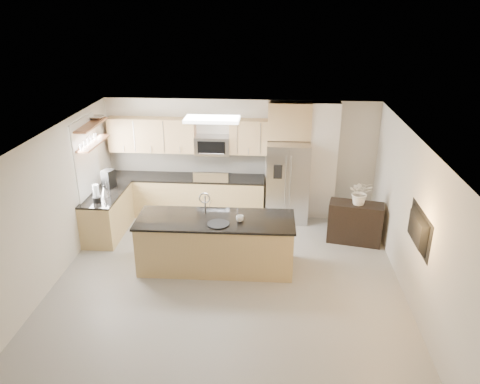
# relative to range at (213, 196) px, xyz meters

# --- Properties ---
(floor) EXTENTS (6.50, 6.50, 0.00)m
(floor) POSITION_rel_range_xyz_m (0.60, -2.92, -0.47)
(floor) COLOR gray
(floor) RESTS_ON ground
(ceiling) EXTENTS (6.00, 6.50, 0.02)m
(ceiling) POSITION_rel_range_xyz_m (0.60, -2.92, 2.13)
(ceiling) COLOR white
(ceiling) RESTS_ON wall_back
(wall_back) EXTENTS (6.00, 0.02, 2.60)m
(wall_back) POSITION_rel_range_xyz_m (0.60, 0.33, 0.83)
(wall_back) COLOR beige
(wall_back) RESTS_ON floor
(wall_front) EXTENTS (6.00, 0.02, 2.60)m
(wall_front) POSITION_rel_range_xyz_m (0.60, -6.17, 0.83)
(wall_front) COLOR beige
(wall_front) RESTS_ON floor
(wall_left) EXTENTS (0.02, 6.50, 2.60)m
(wall_left) POSITION_rel_range_xyz_m (-2.40, -2.92, 0.83)
(wall_left) COLOR beige
(wall_left) RESTS_ON floor
(wall_right) EXTENTS (0.02, 6.50, 2.60)m
(wall_right) POSITION_rel_range_xyz_m (3.60, -2.92, 0.83)
(wall_right) COLOR beige
(wall_right) RESTS_ON floor
(back_counter) EXTENTS (3.55, 0.66, 1.44)m
(back_counter) POSITION_rel_range_xyz_m (-0.63, 0.01, -0.00)
(back_counter) COLOR tan
(back_counter) RESTS_ON floor
(left_counter) EXTENTS (0.66, 1.50, 0.92)m
(left_counter) POSITION_rel_range_xyz_m (-2.07, -1.07, -0.01)
(left_counter) COLOR tan
(left_counter) RESTS_ON floor
(range) EXTENTS (0.76, 0.64, 1.14)m
(range) POSITION_rel_range_xyz_m (0.00, 0.00, 0.00)
(range) COLOR black
(range) RESTS_ON floor
(upper_cabinets) EXTENTS (3.50, 0.33, 0.75)m
(upper_cabinets) POSITION_rel_range_xyz_m (-0.70, 0.16, 1.35)
(upper_cabinets) COLOR tan
(upper_cabinets) RESTS_ON wall_back
(microwave) EXTENTS (0.76, 0.40, 0.40)m
(microwave) POSITION_rel_range_xyz_m (0.00, 0.12, 1.16)
(microwave) COLOR #ABABAE
(microwave) RESTS_ON upper_cabinets
(refrigerator) EXTENTS (0.92, 0.78, 1.78)m
(refrigerator) POSITION_rel_range_xyz_m (1.66, -0.05, 0.42)
(refrigerator) COLOR #ABABAE
(refrigerator) RESTS_ON floor
(partition_column) EXTENTS (0.60, 0.30, 2.60)m
(partition_column) POSITION_rel_range_xyz_m (2.42, 0.18, 0.83)
(partition_column) COLOR white
(partition_column) RESTS_ON floor
(window) EXTENTS (0.04, 1.15, 1.65)m
(window) POSITION_rel_range_xyz_m (-2.38, -1.07, 1.18)
(window) COLOR white
(window) RESTS_ON wall_left
(shelf_lower) EXTENTS (0.30, 1.20, 0.04)m
(shelf_lower) POSITION_rel_range_xyz_m (-2.25, -0.97, 1.48)
(shelf_lower) COLOR brown
(shelf_lower) RESTS_ON wall_left
(shelf_upper) EXTENTS (0.30, 1.20, 0.04)m
(shelf_upper) POSITION_rel_range_xyz_m (-2.25, -0.97, 1.85)
(shelf_upper) COLOR brown
(shelf_upper) RESTS_ON wall_left
(ceiling_fixture) EXTENTS (1.00, 0.50, 0.06)m
(ceiling_fixture) POSITION_rel_range_xyz_m (0.20, -1.32, 2.09)
(ceiling_fixture) COLOR white
(ceiling_fixture) RESTS_ON ceiling
(island) EXTENTS (2.84, 1.06, 1.40)m
(island) POSITION_rel_range_xyz_m (0.34, -2.21, 0.02)
(island) COLOR tan
(island) RESTS_ON floor
(credenza) EXTENTS (1.12, 0.64, 0.85)m
(credenza) POSITION_rel_range_xyz_m (3.02, -1.04, -0.05)
(credenza) COLOR black
(credenza) RESTS_ON floor
(cup) EXTENTS (0.17, 0.17, 0.11)m
(cup) POSITION_rel_range_xyz_m (0.78, -2.28, 0.56)
(cup) COLOR white
(cup) RESTS_ON island
(platter) EXTENTS (0.44, 0.44, 0.02)m
(platter) POSITION_rel_range_xyz_m (0.42, -2.43, 0.51)
(platter) COLOR black
(platter) RESTS_ON island
(blender) EXTENTS (0.16, 0.16, 0.36)m
(blender) POSITION_rel_range_xyz_m (-2.07, -1.52, 0.61)
(blender) COLOR black
(blender) RESTS_ON left_counter
(kettle) EXTENTS (0.19, 0.19, 0.23)m
(kettle) POSITION_rel_range_xyz_m (-2.02, -1.23, 0.55)
(kettle) COLOR #ABABAE
(kettle) RESTS_ON left_counter
(coffee_maker) EXTENTS (0.27, 0.30, 0.38)m
(coffee_maker) POSITION_rel_range_xyz_m (-2.09, -0.74, 0.63)
(coffee_maker) COLOR black
(coffee_maker) RESTS_ON left_counter
(bowl) EXTENTS (0.43, 0.43, 0.09)m
(bowl) POSITION_rel_range_xyz_m (-2.25, -0.61, 1.91)
(bowl) COLOR #ABABAE
(bowl) RESTS_ON shelf_upper
(flower_vase) EXTENTS (0.69, 0.60, 0.75)m
(flower_vase) POSITION_rel_range_xyz_m (3.06, -1.06, 0.75)
(flower_vase) COLOR white
(flower_vase) RESTS_ON credenza
(television) EXTENTS (0.14, 1.08, 0.62)m
(television) POSITION_rel_range_xyz_m (3.51, -3.12, 0.88)
(television) COLOR black
(television) RESTS_ON wall_right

